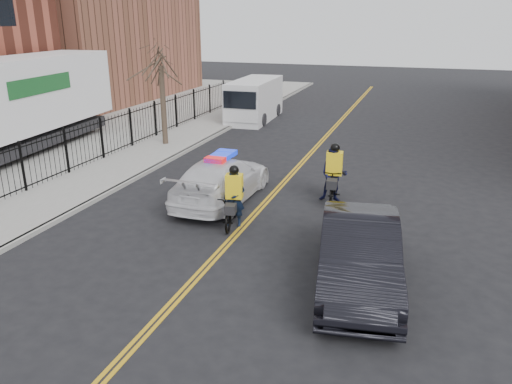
{
  "coord_description": "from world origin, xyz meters",
  "views": [
    {
      "loc": [
        5.21,
        -12.8,
        6.44
      ],
      "look_at": [
        0.49,
        1.07,
        1.3
      ],
      "focal_mm": 35.0,
      "sensor_mm": 36.0,
      "label": 1
    }
  ],
  "objects_px": {
    "dark_sedan": "(359,253)",
    "cargo_van": "(254,101)",
    "cyclist_near": "(235,205)",
    "cyclist_far": "(334,179)",
    "police_cruiser": "(222,179)"
  },
  "relations": [
    {
      "from": "cargo_van",
      "to": "cyclist_far",
      "type": "relative_size",
      "value": 2.85
    },
    {
      "from": "cyclist_near",
      "to": "cyclist_far",
      "type": "height_order",
      "value": "cyclist_far"
    },
    {
      "from": "dark_sedan",
      "to": "cargo_van",
      "type": "xyz_separation_m",
      "value": [
        -9.52,
        19.57,
        0.39
      ]
    },
    {
      "from": "police_cruiser",
      "to": "cargo_van",
      "type": "xyz_separation_m",
      "value": [
        -3.88,
        14.89,
        0.47
      ]
    },
    {
      "from": "police_cruiser",
      "to": "cyclist_far",
      "type": "xyz_separation_m",
      "value": [
        3.91,
        1.23,
        0.05
      ]
    },
    {
      "from": "cyclist_near",
      "to": "cyclist_far",
      "type": "relative_size",
      "value": 0.98
    },
    {
      "from": "dark_sedan",
      "to": "cargo_van",
      "type": "bearing_deg",
      "value": 107.29
    },
    {
      "from": "cyclist_near",
      "to": "cargo_van",
      "type": "bearing_deg",
      "value": 96.07
    },
    {
      "from": "dark_sedan",
      "to": "cyclist_near",
      "type": "xyz_separation_m",
      "value": [
        -4.33,
        2.6,
        -0.18
      ]
    },
    {
      "from": "cargo_van",
      "to": "dark_sedan",
      "type": "bearing_deg",
      "value": -66.33
    },
    {
      "from": "police_cruiser",
      "to": "cyclist_far",
      "type": "relative_size",
      "value": 2.51
    },
    {
      "from": "cyclist_far",
      "to": "cargo_van",
      "type": "bearing_deg",
      "value": 114.04
    },
    {
      "from": "dark_sedan",
      "to": "cargo_van",
      "type": "distance_m",
      "value": 21.77
    },
    {
      "from": "police_cruiser",
      "to": "cyclist_near",
      "type": "height_order",
      "value": "cyclist_near"
    },
    {
      "from": "police_cruiser",
      "to": "cargo_van",
      "type": "relative_size",
      "value": 0.88
    }
  ]
}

